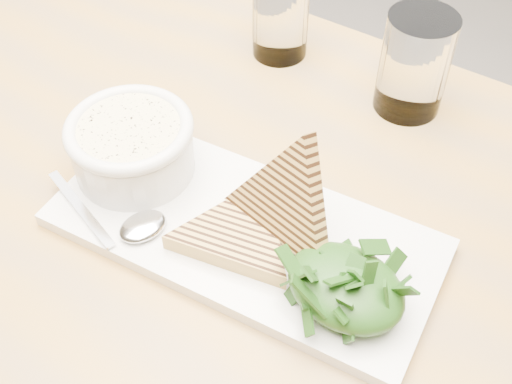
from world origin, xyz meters
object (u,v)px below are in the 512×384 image
Objects in this scene: platter at (244,232)px; glass_near at (280,16)px; glass_far at (414,64)px; table_top at (180,197)px; soup_bowl at (133,151)px.

glass_near reaches higher than platter.
platter is 3.16× the size of glass_far.
table_top is 0.08m from soup_bowl.
platter is (0.10, -0.01, 0.03)m from table_top.
glass_far is (0.03, 0.28, 0.05)m from platter.
glass_far reaches higher than glass_near.
platter is 0.29m from glass_far.
table_top is 8.96× the size of glass_far.
glass_far reaches higher than soup_bowl.
table_top is at bearing 24.10° from soup_bowl.
glass_far is at bearing 64.01° from table_top.
soup_bowl is at bearing -177.56° from platter.
glass_near is (-0.01, 0.28, 0.01)m from soup_bowl.
glass_near is at bearing 119.78° from platter.
platter is 3.52× the size of glass_near.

